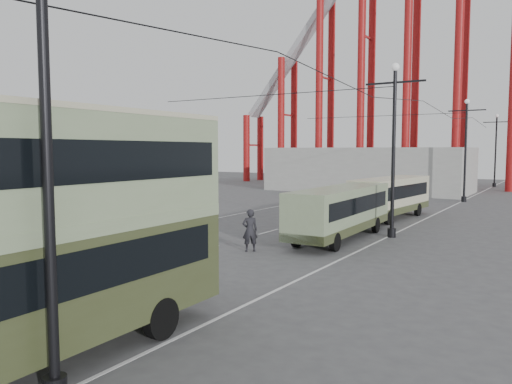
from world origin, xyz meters
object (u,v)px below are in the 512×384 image
Objects in this scene: single_decker_cream at (391,196)px; pedestrian at (250,230)px; single_decker_green at (341,210)px; double_decker_bus at (18,225)px.

pedestrian is at bearing -93.19° from single_decker_cream.
single_decker_green is 5.87m from pedestrian.
single_decker_green is (-0.52, 18.64, -1.62)m from double_decker_bus.
single_decker_green is at bearing -83.91° from single_decker_cream.
double_decker_bus is at bearing 57.86° from pedestrian.
pedestrian is (-2.82, 13.27, -2.18)m from double_decker_bus.
pedestrian is (-2.30, -5.37, -0.56)m from single_decker_green.
double_decker_bus is 1.08× the size of single_decker_green.
single_decker_green is at bearing -157.34° from pedestrian.
double_decker_bus is 5.31× the size of pedestrian.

